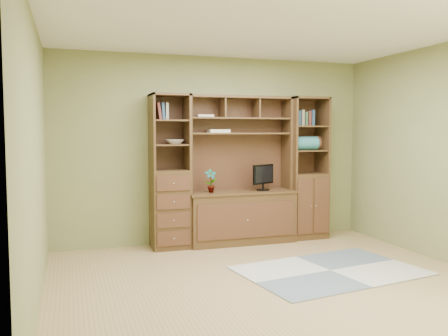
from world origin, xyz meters
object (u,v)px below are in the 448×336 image
object	(u,v)px
center_hutch	(241,170)
left_tower	(170,172)
right_tower	(306,168)
monitor	(263,173)

from	to	relation	value
center_hutch	left_tower	world-z (taller)	same
right_tower	monitor	bearing A→B (deg)	-173.96
left_tower	right_tower	xyz separation A→B (m)	(2.02, 0.00, 0.00)
right_tower	center_hutch	bearing A→B (deg)	-177.77
left_tower	right_tower	bearing A→B (deg)	0.00
right_tower	left_tower	bearing A→B (deg)	180.00
left_tower	monitor	bearing A→B (deg)	-3.26
center_hutch	right_tower	xyz separation A→B (m)	(1.02, 0.04, 0.00)
left_tower	center_hutch	bearing A→B (deg)	-2.29
right_tower	monitor	size ratio (longest dim) A/B	4.08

